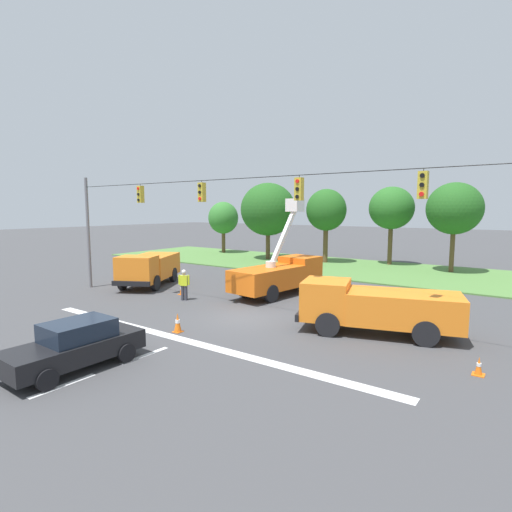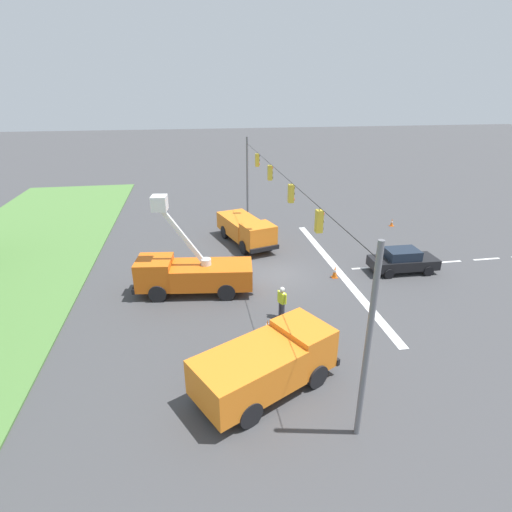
# 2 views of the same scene
# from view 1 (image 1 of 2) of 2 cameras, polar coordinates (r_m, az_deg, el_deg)

# --- Properties ---
(ground_plane) EXTENTS (200.00, 200.00, 0.00)m
(ground_plane) POSITION_cam_1_polar(r_m,az_deg,el_deg) (19.36, -1.30, -8.81)
(ground_plane) COLOR #424244
(grass_verge) EXTENTS (56.00, 12.00, 0.10)m
(grass_verge) POSITION_cam_1_polar(r_m,az_deg,el_deg) (35.16, 16.53, -1.95)
(grass_verge) COLOR #517F3D
(grass_verge) RESTS_ON ground
(lane_markings) EXTENTS (17.60, 15.25, 0.01)m
(lane_markings) POSITION_cam_1_polar(r_m,az_deg,el_deg) (15.47, -14.06, -13.04)
(lane_markings) COLOR silver
(lane_markings) RESTS_ON ground
(signal_gantry) EXTENTS (26.20, 0.33, 7.20)m
(signal_gantry) POSITION_cam_1_polar(r_m,az_deg,el_deg) (18.65, -1.32, 4.87)
(signal_gantry) COLOR slate
(signal_gantry) RESTS_ON ground
(tree_far_west) EXTENTS (3.53, 3.43, 6.02)m
(tree_far_west) POSITION_cam_1_polar(r_m,az_deg,el_deg) (46.84, -4.69, 5.43)
(tree_far_west) COLOR brown
(tree_far_west) RESTS_ON ground
(tree_west) EXTENTS (5.52, 5.60, 7.81)m
(tree_west) POSITION_cam_1_polar(r_m,az_deg,el_deg) (40.63, 1.73, 6.66)
(tree_west) COLOR brown
(tree_west) RESTS_ON ground
(tree_centre) EXTENTS (3.85, 3.43, 7.07)m
(tree_centre) POSITION_cam_1_polar(r_m,az_deg,el_deg) (38.55, 9.99, 6.44)
(tree_centre) COLOR brown
(tree_centre) RESTS_ON ground
(tree_east) EXTENTS (4.00, 4.05, 7.20)m
(tree_east) POSITION_cam_1_polar(r_m,az_deg,el_deg) (38.52, 18.79, 6.46)
(tree_east) COLOR brown
(tree_east) RESTS_ON ground
(tree_far_east) EXTENTS (4.27, 4.69, 7.30)m
(tree_far_east) POSITION_cam_1_polar(r_m,az_deg,el_deg) (35.81, 26.49, 6.07)
(tree_far_east) COLOR brown
(tree_far_east) RESTS_ON ground
(utility_truck_bucket_lift) EXTENTS (3.03, 6.96, 5.83)m
(utility_truck_bucket_lift) POSITION_cam_1_polar(r_m,az_deg,el_deg) (24.35, 3.46, -2.46)
(utility_truck_bucket_lift) COLOR orange
(utility_truck_bucket_lift) RESTS_ON ground
(utility_truck_support_near) EXTENTS (6.86, 4.02, 2.13)m
(utility_truck_support_near) POSITION_cam_1_polar(r_m,az_deg,el_deg) (17.45, 16.67, -6.86)
(utility_truck_support_near) COLOR orange
(utility_truck_support_near) RESTS_ON ground
(utility_truck_support_far) EXTENTS (4.88, 6.32, 2.23)m
(utility_truck_support_far) POSITION_cam_1_polar(r_m,az_deg,el_deg) (28.03, -15.04, -1.58)
(utility_truck_support_far) COLOR orange
(utility_truck_support_far) RESTS_ON ground
(sedan_black) EXTENTS (1.98, 4.33, 1.56)m
(sedan_black) POSITION_cam_1_polar(r_m,az_deg,el_deg) (14.54, -24.38, -11.49)
(sedan_black) COLOR black
(sedan_black) RESTS_ON ground
(road_worker) EXTENTS (0.58, 0.40, 1.77)m
(road_worker) POSITION_cam_1_polar(r_m,az_deg,el_deg) (23.10, -10.24, -3.82)
(road_worker) COLOR #383842
(road_worker) RESTS_ON ground
(traffic_cone_foreground_left) EXTENTS (0.36, 0.36, 0.82)m
(traffic_cone_foreground_left) POSITION_cam_1_polar(r_m,az_deg,el_deg) (17.40, -11.13, -9.32)
(traffic_cone_foreground_left) COLOR orange
(traffic_cone_foreground_left) RESTS_ON ground
(traffic_cone_foreground_right) EXTENTS (0.36, 0.36, 0.68)m
(traffic_cone_foreground_right) POSITION_cam_1_polar(r_m,az_deg,el_deg) (24.77, -10.57, -4.68)
(traffic_cone_foreground_right) COLOR orange
(traffic_cone_foreground_right) RESTS_ON ground
(traffic_cone_mid_right) EXTENTS (0.36, 0.36, 0.59)m
(traffic_cone_mid_right) POSITION_cam_1_polar(r_m,az_deg,el_deg) (14.73, 29.23, -13.61)
(traffic_cone_mid_right) COLOR orange
(traffic_cone_mid_right) RESTS_ON ground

